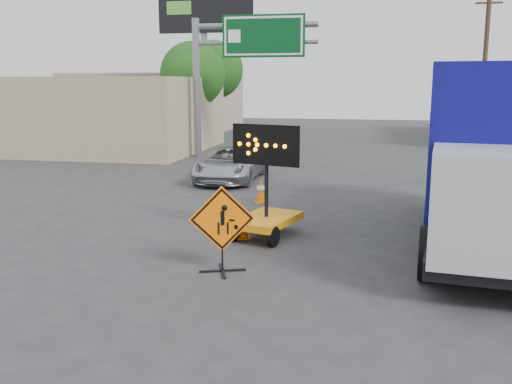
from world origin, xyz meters
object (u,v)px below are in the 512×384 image
(arrow_board, at_px, (266,212))
(pickup_truck, at_px, (231,164))
(construction_sign, at_px, (222,227))
(box_truck, at_px, (490,166))

(arrow_board, relative_size, pickup_truck, 0.60)
(construction_sign, bearing_deg, box_truck, 10.11)
(construction_sign, bearing_deg, pickup_truck, 83.75)
(construction_sign, xyz_separation_m, box_truck, (5.48, 3.13, 0.94))
(pickup_truck, height_order, box_truck, box_truck)
(pickup_truck, relative_size, box_truck, 0.52)
(construction_sign, height_order, arrow_board, arrow_board)
(arrow_board, distance_m, box_truck, 5.27)
(arrow_board, bearing_deg, construction_sign, -81.07)
(construction_sign, relative_size, arrow_board, 0.63)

